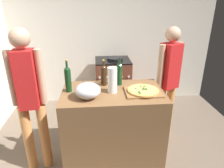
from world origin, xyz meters
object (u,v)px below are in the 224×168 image
object	(u,v)px
wine_bottle_dark	(119,73)
stove	(113,84)
wine_bottle_amber	(68,78)
person_in_stripes	(29,96)
pizza	(143,90)
mixing_bowl	(88,91)
paper_towel_roll	(112,80)
wine_bottle_green	(104,74)
person_in_red	(168,78)

from	to	relation	value
wine_bottle_dark	stove	world-z (taller)	wine_bottle_dark
wine_bottle_amber	person_in_stripes	distance (m)	0.44
pizza	wine_bottle_dark	xyz separation A→B (m)	(-0.24, 0.27, 0.12)
mixing_bowl	person_in_stripes	distance (m)	0.63
pizza	wine_bottle_amber	xyz separation A→B (m)	(-0.84, 0.11, 0.13)
pizza	paper_towel_roll	world-z (taller)	paper_towel_roll
wine_bottle_green	person_in_red	distance (m)	0.91
person_in_stripes	wine_bottle_amber	bearing A→B (deg)	17.31
person_in_stripes	wine_bottle_dark	bearing A→B (deg)	15.73
paper_towel_roll	wine_bottle_dark	bearing A→B (deg)	64.63
mixing_bowl	stove	bearing A→B (deg)	75.19
mixing_bowl	stove	world-z (taller)	mixing_bowl
wine_bottle_dark	stove	size ratio (longest dim) A/B	0.35
paper_towel_roll	wine_bottle_green	size ratio (longest dim) A/B	0.92
wine_bottle_dark	person_in_red	xyz separation A→B (m)	(0.69, 0.19, -0.16)
wine_bottle_amber	stove	world-z (taller)	wine_bottle_amber
person_in_red	person_in_stripes	bearing A→B (deg)	-164.46
wine_bottle_amber	wine_bottle_green	world-z (taller)	wine_bottle_amber
paper_towel_roll	person_in_red	distance (m)	0.91
wine_bottle_amber	mixing_bowl	bearing A→B (deg)	-40.25
stove	person_in_red	world-z (taller)	person_in_red
pizza	stove	xyz separation A→B (m)	(-0.22, 1.43, -0.50)
paper_towel_roll	wine_bottle_dark	world-z (taller)	wine_bottle_dark
wine_bottle_amber	wine_bottle_dark	distance (m)	0.62
wine_bottle_green	wine_bottle_dark	distance (m)	0.19
pizza	mixing_bowl	xyz separation A→B (m)	(-0.61, -0.08, 0.05)
paper_towel_roll	wine_bottle_green	distance (m)	0.23
wine_bottle_amber	person_in_stripes	bearing A→B (deg)	-162.69
mixing_bowl	wine_bottle_dark	bearing A→B (deg)	42.66
wine_bottle_dark	person_in_stripes	size ratio (longest dim) A/B	0.20
pizza	paper_towel_roll	xyz separation A→B (m)	(-0.34, 0.05, 0.12)
person_in_stripes	person_in_red	distance (m)	1.76
paper_towel_roll	wine_bottle_amber	size ratio (longest dim) A/B	0.79
stove	person_in_stripes	size ratio (longest dim) A/B	0.58
pizza	wine_bottle_dark	world-z (taller)	wine_bottle_dark
mixing_bowl	wine_bottle_green	distance (m)	0.40
wine_bottle_amber	pizza	bearing A→B (deg)	-7.49
wine_bottle_green	stove	bearing A→B (deg)	79.56
person_in_stripes	person_in_red	size ratio (longest dim) A/B	1.04
pizza	paper_towel_roll	size ratio (longest dim) A/B	1.20
pizza	mixing_bowl	size ratio (longest dim) A/B	1.29
wine_bottle_amber	wine_bottle_green	bearing A→B (deg)	21.08
pizza	paper_towel_roll	distance (m)	0.37
wine_bottle_amber	person_in_red	xyz separation A→B (m)	(1.29, 0.34, -0.17)
pizza	wine_bottle_dark	distance (m)	0.38
stove	pizza	bearing A→B (deg)	-81.41
wine_bottle_green	person_in_stripes	bearing A→B (deg)	-160.77
wine_bottle_amber	stove	bearing A→B (deg)	64.77
pizza	mixing_bowl	bearing A→B (deg)	-172.72
paper_towel_roll	wine_bottle_green	xyz separation A→B (m)	(-0.09, 0.22, -0.01)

